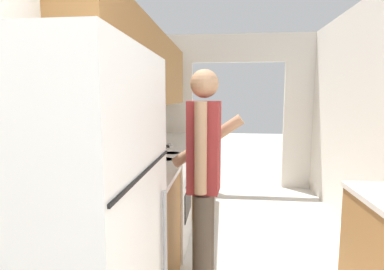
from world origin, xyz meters
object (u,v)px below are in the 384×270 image
Objects in this scene: range_oven at (157,200)px; knife at (169,146)px; refrigerator at (70,255)px; person at (204,182)px.

range_oven reaches higher than knife.
refrigerator is 1.04m from person.
refrigerator is at bearing 156.20° from person.
range_oven is 0.63× the size of person.
range_oven is 1.08m from person.
person is at bearing 61.15° from refrigerator.
refrigerator is 1.59× the size of range_oven.
person is (0.53, -0.83, 0.44)m from range_oven.
person is 5.47× the size of knife.
refrigerator is 1.00× the size of person.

